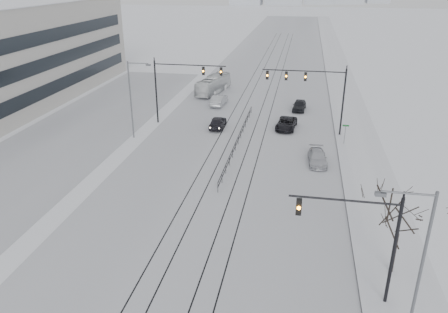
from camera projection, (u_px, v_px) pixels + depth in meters
road at (264, 83)px, 76.76m from camera, size 22.00×260.00×0.02m
sidewalk_east at (343, 86)px, 74.50m from camera, size 5.00×260.00×0.16m
curb at (328, 86)px, 74.91m from camera, size 0.10×260.00×0.12m
parking_strip at (94, 121)px, 57.42m from camera, size 14.00×60.00×0.03m
tram_rails at (249, 118)px, 58.64m from camera, size 5.30×180.00×0.01m
traffic_mast_near at (366, 235)px, 24.27m from camera, size 6.10×0.37×7.00m
traffic_mast_ne at (315, 87)px, 50.51m from camera, size 9.60×0.37×8.00m
traffic_mast_nw at (178, 81)px, 54.26m from camera, size 9.10×0.37×8.00m
street_light_east at (416, 261)px, 20.98m from camera, size 2.73×0.25×9.00m
street_light_west at (133, 95)px, 49.58m from camera, size 2.73×0.25×9.00m
bare_tree at (401, 213)px, 26.62m from camera, size 4.40×4.40×6.10m
median_fence at (238, 140)px, 49.38m from camera, size 0.06×24.00×1.00m
street_sign at (345, 131)px, 48.81m from camera, size 0.70×0.06×2.40m
sedan_sb_inner at (218, 122)px, 54.55m from camera, size 1.76×4.32×1.47m
sedan_sb_outer at (219, 100)px, 63.90m from camera, size 1.95×4.87×1.57m
sedan_nb_front at (286, 124)px, 54.23m from camera, size 2.72×5.08×1.35m
sedan_nb_right at (317, 158)px, 44.38m from camera, size 2.09×4.48×1.27m
sedan_nb_far at (299, 105)px, 61.54m from camera, size 2.02×4.34×1.44m
box_truck at (213, 85)px, 70.27m from camera, size 4.16×9.94×2.70m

